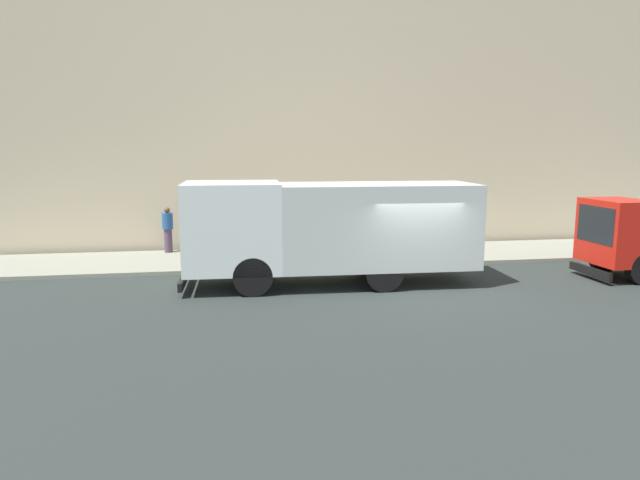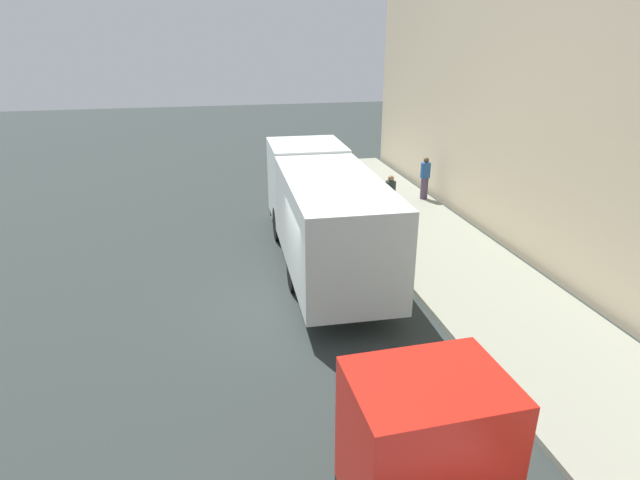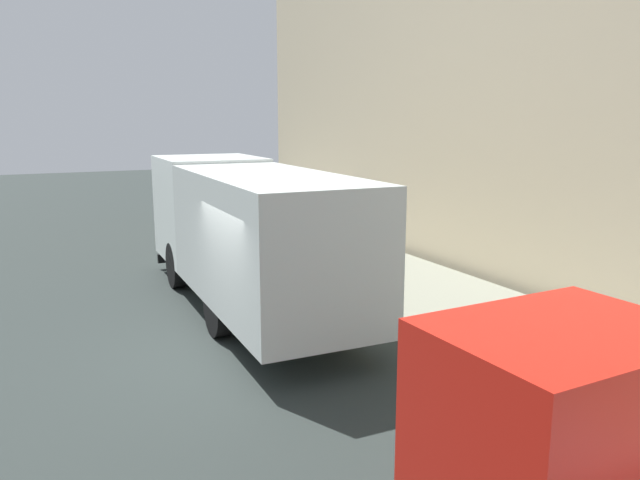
# 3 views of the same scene
# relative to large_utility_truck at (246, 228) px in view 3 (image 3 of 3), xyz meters

# --- Properties ---
(ground) EXTENTS (80.00, 80.00, 0.00)m
(ground) POSITION_rel_large_utility_truck_xyz_m (-1.06, -2.32, -1.73)
(ground) COLOR #2A312F
(sidewalk) EXTENTS (3.80, 30.00, 0.13)m
(sidewalk) POSITION_rel_large_utility_truck_xyz_m (3.84, -2.32, -1.67)
(sidewalk) COLOR gray
(sidewalk) RESTS_ON ground
(building_facade) EXTENTS (0.50, 30.00, 10.07)m
(building_facade) POSITION_rel_large_utility_truck_xyz_m (6.24, -2.32, 3.30)
(building_facade) COLOR beige
(building_facade) RESTS_ON ground
(large_utility_truck) EXTENTS (2.57, 8.59, 3.04)m
(large_utility_truck) POSITION_rel_large_utility_truck_xyz_m (0.00, 0.00, 0.00)
(large_utility_truck) COLOR white
(large_utility_truck) RESTS_ON ground
(pedestrian_walking) EXTENTS (0.41, 0.41, 1.57)m
(pedestrian_walking) POSITION_rel_large_utility_truck_xyz_m (3.19, 3.26, -0.79)
(pedestrian_walking) COLOR #413154
(pedestrian_walking) RESTS_ON sidewalk
(pedestrian_standing) EXTENTS (0.52, 0.52, 1.69)m
(pedestrian_standing) POSITION_rel_large_utility_truck_xyz_m (5.33, 5.18, -0.72)
(pedestrian_standing) COLOR #503D55
(pedestrian_standing) RESTS_ON sidewalk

